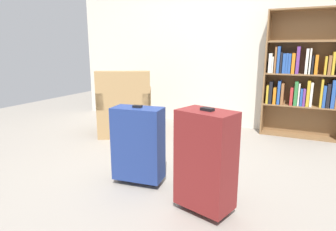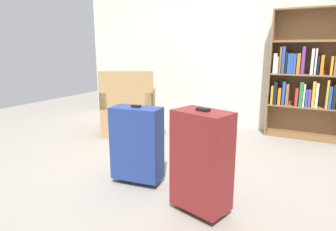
# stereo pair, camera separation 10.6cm
# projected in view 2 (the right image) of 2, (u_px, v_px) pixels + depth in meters

# --- Properties ---
(ground_plane) EXTENTS (8.55, 8.55, 0.00)m
(ground_plane) POSITION_uv_depth(u_px,v_px,m) (154.00, 172.00, 2.86)
(ground_plane) COLOR gray
(back_wall) EXTENTS (4.89, 0.10, 2.60)m
(back_wall) POSITION_uv_depth(u_px,v_px,m) (223.00, 40.00, 4.39)
(back_wall) COLOR beige
(back_wall) RESTS_ON ground
(bookshelf) EXTENTS (1.01, 0.25, 1.68)m
(bookshelf) POSITION_uv_depth(u_px,v_px,m) (310.00, 77.00, 3.79)
(bookshelf) COLOR brown
(bookshelf) RESTS_ON ground
(armchair) EXTENTS (0.94, 0.94, 0.90)m
(armchair) POSITION_uv_depth(u_px,v_px,m) (129.00, 111.00, 4.13)
(armchair) COLOR #9E7A4C
(armchair) RESTS_ON ground
(mug) EXTENTS (0.12, 0.08, 0.10)m
(mug) POSITION_uv_depth(u_px,v_px,m) (161.00, 131.00, 4.09)
(mug) COLOR #1E7F4C
(mug) RESTS_ON ground
(suitcase_navy_blue) EXTENTS (0.45, 0.26, 0.71)m
(suitcase_navy_blue) POSITION_uv_depth(u_px,v_px,m) (137.00, 143.00, 2.56)
(suitcase_navy_blue) COLOR navy
(suitcase_navy_blue) RESTS_ON ground
(suitcase_dark_red) EXTENTS (0.45, 0.35, 0.78)m
(suitcase_dark_red) POSITION_uv_depth(u_px,v_px,m) (202.00, 160.00, 2.07)
(suitcase_dark_red) COLOR maroon
(suitcase_dark_red) RESTS_ON ground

